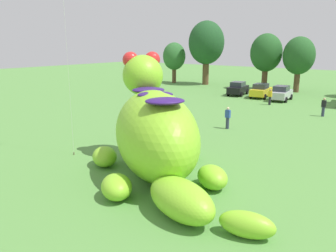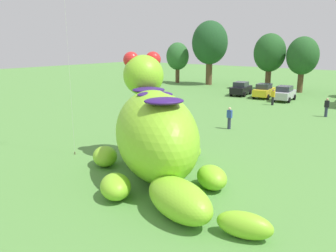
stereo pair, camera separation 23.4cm
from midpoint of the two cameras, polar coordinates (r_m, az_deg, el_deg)
ground_plane at (r=16.27m, az=1.26°, el=-9.87°), size 160.00×160.00×0.00m
giant_inflatable_creature at (r=16.68m, az=-1.64°, el=-1.22°), size 11.32×8.35×6.05m
car_black at (r=44.83m, az=12.26°, el=6.15°), size 2.39×4.31×1.72m
car_yellow at (r=43.38m, az=15.91°, el=5.69°), size 2.29×4.27×1.72m
car_silver at (r=41.79m, az=19.05°, el=5.18°), size 2.22×4.24×1.72m
tree_far_left at (r=57.71m, az=1.73°, el=11.53°), size 3.74×3.74×6.64m
tree_left at (r=55.41m, az=7.13°, el=13.58°), size 5.60×5.60×9.94m
tree_mid_left at (r=51.07m, az=16.77°, el=11.59°), size 4.43×4.43×7.86m
tree_centre_left at (r=49.40m, az=21.71°, el=10.80°), size 4.16×4.16×7.38m
spectator_near_inflatable at (r=38.43m, az=17.29°, el=4.61°), size 0.38×0.26×1.71m
spectator_mid_field at (r=23.94m, az=-5.89°, el=-0.04°), size 0.38×0.26×1.71m
spectator_by_cars at (r=26.82m, az=10.47°, el=1.30°), size 0.38×0.26×1.71m
spectator_wandering at (r=33.98m, az=25.16°, el=2.81°), size 0.38×0.26×1.71m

